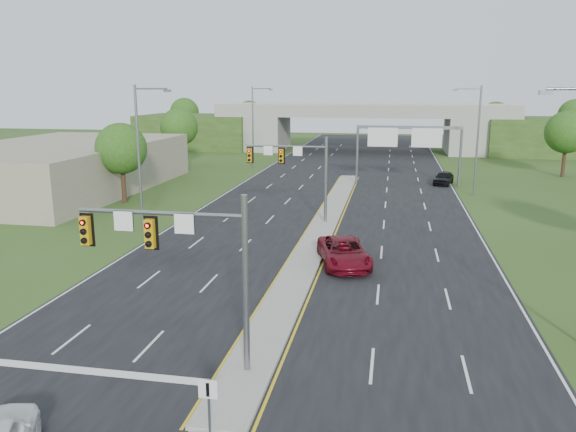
% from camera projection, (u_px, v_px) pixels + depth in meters
% --- Properties ---
extents(ground, '(240.00, 240.00, 0.00)m').
position_uv_depth(ground, '(247.00, 373.00, 21.60)').
color(ground, '#2D4217').
rests_on(ground, ground).
extents(road, '(24.00, 160.00, 0.02)m').
position_uv_depth(road, '(337.00, 200.00, 55.15)').
color(road, black).
rests_on(road, ground).
extents(median, '(2.00, 54.00, 0.16)m').
position_uv_depth(median, '(322.00, 228.00, 43.62)').
color(median, gray).
rests_on(median, road).
extents(median_nose, '(2.00, 2.00, 0.16)m').
position_uv_depth(median_nose, '(215.00, 432.00, 17.75)').
color(median_nose, gray).
rests_on(median_nose, road).
extents(lane_markings, '(23.72, 160.00, 0.01)m').
position_uv_depth(lane_markings, '(324.00, 213.00, 49.42)').
color(lane_markings, gold).
rests_on(lane_markings, road).
extents(signal_mast_near, '(6.62, 0.60, 7.00)m').
position_uv_depth(signal_mast_near, '(186.00, 253.00, 20.89)').
color(signal_mast_near, slate).
rests_on(signal_mast_near, ground).
extents(signal_mast_far, '(6.62, 0.60, 7.00)m').
position_uv_depth(signal_mast_far, '(298.00, 165.00, 44.85)').
color(signal_mast_far, slate).
rests_on(signal_mast_far, ground).
extents(keep_right_sign, '(0.60, 0.13, 2.20)m').
position_uv_depth(keep_right_sign, '(209.00, 400.00, 16.93)').
color(keep_right_sign, slate).
rests_on(keep_right_sign, ground).
extents(sign_gantry, '(11.58, 0.44, 6.67)m').
position_uv_depth(sign_gantry, '(407.00, 139.00, 62.30)').
color(sign_gantry, slate).
rests_on(sign_gantry, ground).
extents(overpass, '(80.00, 14.00, 8.10)m').
position_uv_depth(overpass, '(363.00, 131.00, 97.49)').
color(overpass, gray).
rests_on(overpass, ground).
extents(lightpole_l_mid, '(2.85, 0.25, 11.00)m').
position_uv_depth(lightpole_l_mid, '(141.00, 152.00, 41.80)').
color(lightpole_l_mid, slate).
rests_on(lightpole_l_mid, ground).
extents(lightpole_l_far, '(2.85, 0.25, 11.00)m').
position_uv_depth(lightpole_l_far, '(254.00, 124.00, 75.34)').
color(lightpole_l_far, slate).
rests_on(lightpole_l_far, ground).
extents(lightpole_r_far, '(2.85, 0.25, 11.00)m').
position_uv_depth(lightpole_r_far, '(476.00, 136.00, 56.20)').
color(lightpole_r_far, slate).
rests_on(lightpole_r_far, ground).
extents(tree_l_near, '(4.80, 4.80, 7.60)m').
position_uv_depth(tree_l_near, '(121.00, 149.00, 52.79)').
color(tree_l_near, '#382316').
rests_on(tree_l_near, ground).
extents(tree_l_mid, '(5.20, 5.20, 8.12)m').
position_uv_depth(tree_l_mid, '(179.00, 127.00, 77.39)').
color(tree_l_mid, '#382316').
rests_on(tree_l_mid, ground).
extents(tree_r_mid, '(5.20, 5.20, 8.12)m').
position_uv_depth(tree_r_mid, '(567.00, 132.00, 68.44)').
color(tree_r_mid, '#382316').
rests_on(tree_r_mid, ground).
extents(tree_back_a, '(6.00, 6.00, 8.85)m').
position_uv_depth(tree_back_a, '(185.00, 112.00, 117.20)').
color(tree_back_a, '#382316').
rests_on(tree_back_a, ground).
extents(tree_back_b, '(5.60, 5.60, 8.32)m').
position_uv_depth(tree_back_b, '(249.00, 114.00, 114.77)').
color(tree_back_b, '#382316').
rests_on(tree_back_b, ground).
extents(tree_back_c, '(5.60, 5.60, 8.32)m').
position_uv_depth(tree_back_c, '(495.00, 117.00, 106.18)').
color(tree_back_c, '#382316').
rests_on(tree_back_c, ground).
extents(tree_back_d, '(6.00, 6.00, 8.85)m').
position_uv_depth(tree_back_d, '(575.00, 115.00, 103.60)').
color(tree_back_d, '#382316').
rests_on(tree_back_d, ground).
extents(commercial_building, '(18.00, 30.00, 5.00)m').
position_uv_depth(commercial_building, '(58.00, 167.00, 59.96)').
color(commercial_building, gray).
rests_on(commercial_building, ground).
extents(car_far_a, '(4.18, 6.45, 1.65)m').
position_uv_depth(car_far_a, '(344.00, 252.00, 34.62)').
color(car_far_a, maroon).
rests_on(car_far_a, road).
extents(car_far_c, '(2.87, 4.70, 1.49)m').
position_uv_depth(car_far_c, '(444.00, 178.00, 63.95)').
color(car_far_c, black).
rests_on(car_far_c, road).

